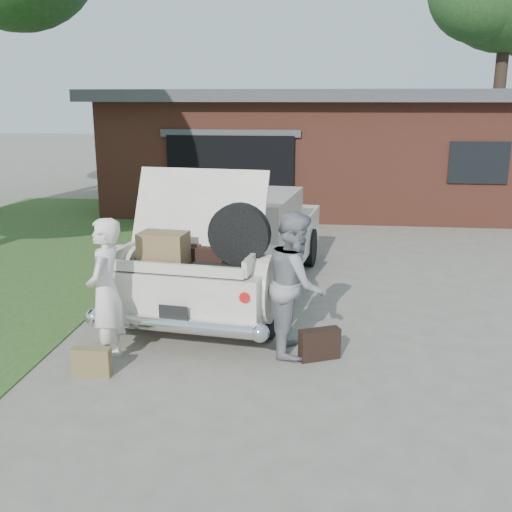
# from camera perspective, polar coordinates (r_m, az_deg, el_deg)

# --- Properties ---
(ground) EXTENTS (90.00, 90.00, 0.00)m
(ground) POSITION_cam_1_polar(r_m,az_deg,el_deg) (7.62, -0.53, -9.19)
(ground) COLOR gray
(ground) RESTS_ON ground
(house) EXTENTS (12.80, 7.80, 3.30)m
(house) POSITION_cam_1_polar(r_m,az_deg,el_deg) (18.43, 7.05, 10.29)
(house) COLOR brown
(house) RESTS_ON ground
(sedan) EXTENTS (2.78, 5.72, 2.18)m
(sedan) POSITION_cam_1_polar(r_m,az_deg,el_deg) (9.71, -2.11, 1.18)
(sedan) COLOR silver
(sedan) RESTS_ON ground
(woman_left) EXTENTS (0.44, 0.66, 1.78)m
(woman_left) POSITION_cam_1_polar(r_m,az_deg,el_deg) (7.26, -14.12, -3.39)
(woman_left) COLOR white
(woman_left) RESTS_ON ground
(woman_right) EXTENTS (0.73, 0.91, 1.78)m
(woman_right) POSITION_cam_1_polar(r_m,az_deg,el_deg) (7.39, 3.78, -2.60)
(woman_right) COLOR gray
(woman_right) RESTS_ON ground
(suitcase_left) EXTENTS (0.45, 0.15, 0.34)m
(suitcase_left) POSITION_cam_1_polar(r_m,az_deg,el_deg) (7.21, -15.37, -9.71)
(suitcase_left) COLOR olive
(suitcase_left) RESTS_ON ground
(suitcase_right) EXTENTS (0.52, 0.35, 0.39)m
(suitcase_right) POSITION_cam_1_polar(r_m,az_deg,el_deg) (7.41, 6.07, -8.35)
(suitcase_right) COLOR black
(suitcase_right) RESTS_ON ground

